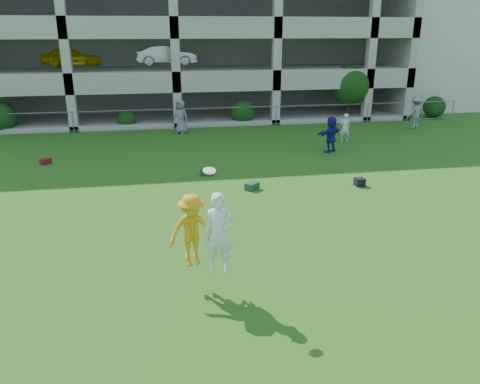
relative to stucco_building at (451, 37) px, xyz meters
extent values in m
plane|color=#235114|center=(-23.00, -28.00, -5.00)|extent=(100.00, 100.00, 0.00)
cube|color=beige|center=(0.00, 0.00, 0.00)|extent=(16.00, 14.00, 10.00)
imported|color=slate|center=(-22.92, -10.48, -4.06)|extent=(1.10, 1.04, 1.89)
imported|color=navy|center=(-16.09, -15.99, -4.14)|extent=(1.63, 1.27, 1.72)
imported|color=silver|center=(-14.63, -14.15, -4.24)|extent=(0.59, 0.43, 1.51)
imported|color=gray|center=(-9.16, -11.53, -4.04)|extent=(1.39, 1.02, 1.92)
cube|color=#163D1D|center=(-20.92, -20.84, -4.87)|extent=(0.60, 0.60, 0.26)
cube|color=black|center=(-16.83, -21.14, -4.85)|extent=(0.36, 0.36, 0.30)
cube|color=#5C0F1F|center=(-29.17, -15.86, -4.88)|extent=(0.50, 0.52, 0.24)
cube|color=#153B1C|center=(-22.36, -18.78, -4.88)|extent=(0.57, 0.46, 0.25)
imported|color=orange|center=(-23.62, -27.38, -3.58)|extent=(1.21, 0.88, 1.68)
imported|color=white|center=(-23.07, -27.73, -3.56)|extent=(0.76, 0.59, 1.83)
cylinder|color=white|center=(-23.23, -27.64, -2.16)|extent=(0.27, 0.27, 0.10)
cube|color=#9E998C|center=(-23.00, 4.75, 1.00)|extent=(30.00, 0.50, 12.00)
cube|color=#9E998C|center=(-8.25, -2.00, 1.00)|extent=(0.50, 14.00, 12.00)
cube|color=#9E998C|center=(-23.00, -2.00, -4.85)|extent=(30.00, 14.00, 0.30)
cube|color=#9E998C|center=(-23.00, -2.00, -1.85)|extent=(30.00, 14.00, 0.30)
cube|color=#9E998C|center=(-23.00, -2.00, 1.15)|extent=(30.00, 14.00, 0.30)
cube|color=#9E998C|center=(-23.00, -8.85, -2.45)|extent=(30.00, 0.30, 0.90)
cube|color=#9E998C|center=(-23.00, -8.85, 0.55)|extent=(30.00, 0.30, 0.90)
cube|color=#9E998C|center=(-29.00, -8.75, 1.00)|extent=(0.50, 0.50, 12.00)
cube|color=#9E998C|center=(-23.00, -8.75, 1.00)|extent=(0.50, 0.50, 12.00)
cube|color=#9E998C|center=(-17.00, -8.75, 1.00)|extent=(0.50, 0.50, 12.00)
cube|color=#9E998C|center=(-11.00, -8.75, 1.00)|extent=(0.50, 0.50, 12.00)
cube|color=#605E59|center=(-23.00, 0.00, 1.00)|extent=(29.00, 9.00, 11.60)
imported|color=yellow|center=(-29.40, -4.00, -1.04)|extent=(3.90, 1.62, 1.32)
imported|color=silver|center=(-23.36, -4.00, -1.04)|extent=(4.01, 1.42, 1.32)
cylinder|color=gray|center=(-29.00, -9.00, -4.40)|extent=(0.06, 0.06, 1.20)
cylinder|color=gray|center=(-23.00, -9.00, -4.40)|extent=(0.06, 0.06, 1.20)
cylinder|color=gray|center=(-17.00, -9.00, -4.40)|extent=(0.06, 0.06, 1.20)
cylinder|color=gray|center=(-11.00, -9.00, -4.40)|extent=(0.06, 0.06, 1.20)
cylinder|color=gray|center=(-5.00, -9.00, -4.40)|extent=(0.06, 0.06, 1.20)
cylinder|color=gray|center=(-23.00, -9.00, -3.85)|extent=(36.00, 0.04, 0.04)
cylinder|color=gray|center=(-23.00, -9.00, -4.92)|extent=(36.00, 0.04, 0.04)
sphere|color=#163D11|center=(-33.00, -8.40, -4.12)|extent=(1.76, 1.76, 1.76)
sphere|color=#163D11|center=(-26.00, -8.40, -4.45)|extent=(1.10, 1.10, 1.10)
sphere|color=#163D11|center=(-19.00, -8.40, -4.23)|extent=(1.54, 1.54, 1.54)
cylinder|color=#382314|center=(-12.00, -8.20, -4.02)|extent=(0.16, 0.16, 1.96)
sphere|color=#163D11|center=(-12.00, -8.20, -2.76)|extent=(2.52, 2.52, 2.52)
sphere|color=#163D11|center=(-6.00, -8.40, -4.29)|extent=(1.43, 1.43, 1.43)
camera|label=1|loc=(-24.23, -36.89, 0.62)|focal=35.00mm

